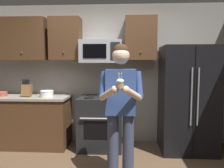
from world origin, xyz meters
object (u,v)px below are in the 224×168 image
(oven_range, at_px, (101,122))
(knife_block, at_px, (27,90))
(refrigerator, at_px, (188,99))
(cupcake, at_px, (120,83))
(bowl_large_white, at_px, (47,93))
(person, at_px, (121,104))
(bowl_small_colored, at_px, (2,94))
(microwave, at_px, (101,52))

(oven_range, relative_size, knife_block, 2.91)
(refrigerator, relative_size, knife_block, 5.63)
(knife_block, height_order, cupcake, cupcake)
(oven_range, height_order, bowl_large_white, bowl_large_white)
(person, bearing_deg, refrigerator, 41.65)
(oven_range, bearing_deg, bowl_small_colored, -179.64)
(cupcake, bearing_deg, person, 90.00)
(refrigerator, xyz_separation_m, bowl_small_colored, (-3.28, 0.03, 0.06))
(bowl_small_colored, bearing_deg, oven_range, 0.36)
(oven_range, relative_size, microwave, 1.26)
(bowl_large_white, relative_size, person, 0.13)
(oven_range, bearing_deg, microwave, 89.98)
(oven_range, bearing_deg, cupcake, -74.79)
(refrigerator, distance_m, bowl_small_colored, 3.28)
(microwave, height_order, refrigerator, microwave)
(person, bearing_deg, knife_block, 149.14)
(bowl_small_colored, xyz_separation_m, cupcake, (2.15, -1.36, 0.33))
(bowl_large_white, xyz_separation_m, bowl_small_colored, (-0.82, 0.01, -0.01))
(knife_block, xyz_separation_m, person, (1.69, -1.01, -0.04))
(knife_block, bearing_deg, bowl_small_colored, 177.71)
(bowl_small_colored, bearing_deg, person, -25.57)
(oven_range, distance_m, microwave, 1.26)
(cupcake, bearing_deg, bowl_small_colored, 147.75)
(oven_range, bearing_deg, bowl_large_white, -178.83)
(bowl_small_colored, height_order, person, person)
(person, height_order, cupcake, person)
(person, xyz_separation_m, cupcake, (-0.00, -0.33, 0.30))
(microwave, bearing_deg, bowl_small_colored, -175.81)
(microwave, relative_size, cupcake, 4.26)
(oven_range, relative_size, person, 0.53)
(microwave, xyz_separation_m, cupcake, (0.37, -1.49, -0.43))
(bowl_large_white, bearing_deg, refrigerator, -0.46)
(microwave, height_order, cupcake, microwave)
(refrigerator, bearing_deg, knife_block, 179.81)
(knife_block, xyz_separation_m, cupcake, (1.69, -1.34, 0.26))
(microwave, relative_size, bowl_large_white, 3.11)
(oven_range, xyz_separation_m, refrigerator, (1.50, -0.04, 0.44))
(person, bearing_deg, bowl_large_white, 142.54)
(oven_range, distance_m, bowl_small_colored, 1.85)
(microwave, relative_size, refrigerator, 0.41)
(bowl_large_white, height_order, bowl_small_colored, bowl_large_white)
(refrigerator, xyz_separation_m, knife_block, (-2.82, 0.01, 0.14))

